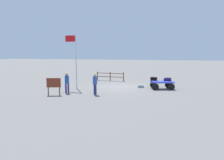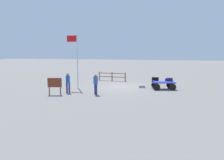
{
  "view_description": "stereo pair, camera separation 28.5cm",
  "coord_description": "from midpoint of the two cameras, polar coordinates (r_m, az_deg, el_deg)",
  "views": [
    {
      "loc": [
        -3.51,
        19.16,
        3.42
      ],
      "look_at": [
        -0.59,
        6.0,
        1.51
      ],
      "focal_mm": 32.95,
      "sensor_mm": 36.0,
      "label": 1
    },
    {
      "loc": [
        -3.78,
        19.1,
        3.42
      ],
      "look_at": [
        -0.59,
        6.0,
        1.51
      ],
      "focal_mm": 32.95,
      "sensor_mm": 36.0,
      "label": 2
    }
  ],
  "objects": [
    {
      "name": "suitcase_maroon",
      "position": [
        19.53,
        11.13,
        0.33
      ],
      "size": [
        0.63,
        0.47,
        0.3
      ],
      "color": "black",
      "rests_on": "luggage_cart"
    },
    {
      "name": "luggage_cart",
      "position": [
        19.06,
        13.24,
        -0.99
      ],
      "size": [
        2.19,
        1.59,
        0.69
      ],
      "color": "#2C3AB5",
      "rests_on": "ground"
    },
    {
      "name": "suitcase_navy",
      "position": [
        19.45,
        14.62,
        0.1
      ],
      "size": [
        0.61,
        0.4,
        0.24
      ],
      "color": "#1D1557",
      "rests_on": "luggage_cart"
    },
    {
      "name": "worker_lead",
      "position": [
        16.16,
        -5.25,
        -0.66
      ],
      "size": [
        0.49,
        0.49,
        1.67
      ],
      "color": "navy",
      "rests_on": "ground"
    },
    {
      "name": "suitcase_grey",
      "position": [
        19.62,
        14.94,
        0.21
      ],
      "size": [
        0.57,
        0.49,
        0.28
      ],
      "color": "black",
      "rests_on": "luggage_cart"
    },
    {
      "name": "worker_trailing",
      "position": [
        17.16,
        -12.87,
        -0.31
      ],
      "size": [
        0.39,
        0.39,
        1.67
      ],
      "color": "navy",
      "rests_on": "ground"
    },
    {
      "name": "flagpole",
      "position": [
        18.94,
        -10.74,
        6.48
      ],
      "size": [
        1.03,
        0.1,
        4.89
      ],
      "color": "silver",
      "rests_on": "ground"
    },
    {
      "name": "ground_plane",
      "position": [
        19.77,
        1.69,
        -1.89
      ],
      "size": [
        120.0,
        120.0,
        0.0
      ],
      "primitive_type": "plane",
      "color": "slate"
    },
    {
      "name": "suitcase_dark",
      "position": [
        19.5,
        7.57,
        -1.74
      ],
      "size": [
        0.57,
        0.41,
        0.24
      ],
      "color": "gray",
      "rests_on": "ground"
    },
    {
      "name": "wooden_fence",
      "position": [
        23.67,
        -0.85,
        1.19
      ],
      "size": [
        3.27,
        0.37,
        1.02
      ],
      "color": "brown",
      "rests_on": "ground"
    },
    {
      "name": "signboard",
      "position": [
        16.64,
        -16.35,
        -1.05
      ],
      "size": [
        1.07,
        0.33,
        1.34
      ],
      "color": "#4C3319",
      "rests_on": "ground"
    }
  ]
}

